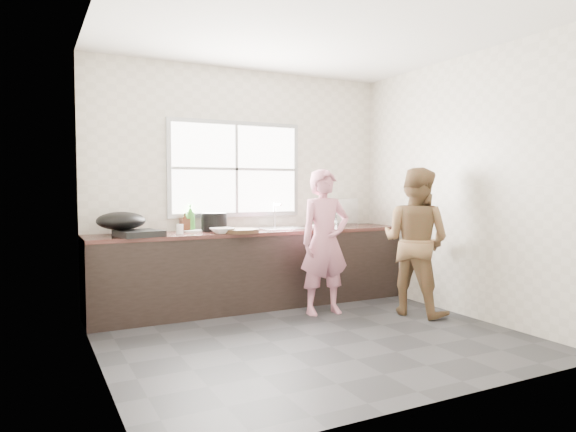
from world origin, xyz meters
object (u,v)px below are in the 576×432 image
bottle_green (190,218)px  burner (139,233)px  black_pot (214,222)px  wok (121,221)px  dish_rack (337,212)px  glass_jar (180,229)px  bowl_held (314,227)px  person_side (416,241)px  woman (325,246)px  bowl_mince (222,231)px  pot_lid_left (123,234)px  pot_lid_right (142,235)px  plate_food (194,231)px  bottle_brown_short (208,223)px  bottle_brown_tall (185,223)px  cutting_board (240,231)px  bowl_crabs (325,226)px

bottle_green → burner: bottle_green is taller
black_pot → bottle_green: size_ratio=0.94×
wok → dish_rack: 2.64m
black_pot → glass_jar: bearing=-161.0°
bowl_held → person_side: bearing=-50.1°
woman → burner: woman is taller
woman → bowl_mince: size_ratio=5.93×
woman → pot_lid_left: (-1.94, 0.76, 0.15)m
dish_rack → bowl_held: bearing=-168.1°
pot_lid_right → wok: bearing=155.6°
plate_food → bottle_brown_short: (0.16, -0.03, 0.08)m
woman → burner: bearing=168.9°
burner → pot_lid_right: (0.04, 0.04, -0.02)m
bottle_brown_tall → cutting_board: bearing=-39.3°
person_side → wok: size_ratio=3.26×
black_pot → bowl_held: bearing=-14.5°
person_side → black_pot: bearing=34.9°
bottle_green → bottle_brown_tall: size_ratio=1.57×
bowl_held → black_pot: bearing=165.5°
plate_food → wok: size_ratio=0.44×
bottle_brown_tall → wok: size_ratio=0.40×
woman → glass_jar: size_ratio=14.05×
bowl_held → burner: bearing=177.7°
cutting_board → woman: bearing=-28.1°
bowl_crabs → plate_food: 1.50m
bowl_crabs → bottle_green: bottle_green is taller
person_side → bottle_green: bearing=34.5°
dish_rack → pot_lid_right: 2.47m
person_side → bowl_held: 1.15m
bowl_held → pot_lid_right: (-1.90, 0.12, -0.02)m
black_pot → bowl_crabs: bearing=-12.9°
woman → wok: bearing=166.5°
bowl_mince → bottle_brown_tall: bottle_brown_tall is taller
woman → black_pot: bearing=148.5°
cutting_board → bottle_brown_tall: size_ratio=2.16×
cutting_board → person_side: bearing=-28.1°
wok → dish_rack: bearing=3.6°
burner → bottle_green: bearing=30.3°
bottle_brown_short → pot_lid_right: bottle_brown_short is taller
glass_jar → pot_lid_left: (-0.53, 0.19, -0.05)m
woman → dish_rack: 1.08m
bowl_held → black_pot: 1.13m
plate_food → burner: 0.68m
cutting_board → wok: bearing=170.1°
bottle_brown_tall → plate_food: bearing=-34.9°
woman → pot_lid_left: size_ratio=6.11×
plate_food → pot_lid_left: size_ratio=0.90×
bowl_crabs → pot_lid_right: 2.05m
bowl_mince → pot_lid_left: bearing=160.6°
cutting_board → bottle_brown_tall: 0.63m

